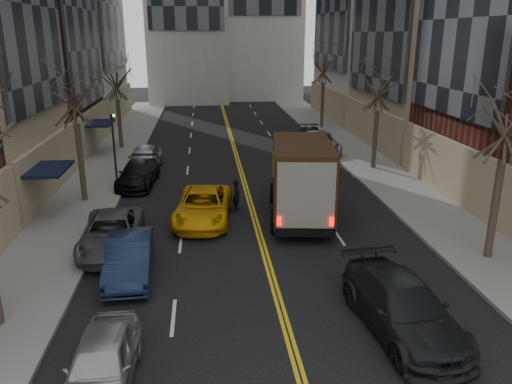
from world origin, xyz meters
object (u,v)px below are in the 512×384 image
taxi (203,206)px  pedestrian (237,195)px  ups_truck (301,180)px  observer_sedan (403,307)px

taxi → pedestrian: size_ratio=3.33×
pedestrian → ups_truck: bearing=-119.9°
ups_truck → pedestrian: 3.52m
observer_sedan → taxi: (-5.94, 10.01, -0.05)m
ups_truck → observer_sedan: ups_truck is taller
observer_sedan → taxi: size_ratio=1.06×
ups_truck → pedestrian: size_ratio=4.47×
pedestrian → observer_sedan: bearing=-164.4°
observer_sedan → ups_truck: bearing=91.3°
ups_truck → taxi: ups_truck is taller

